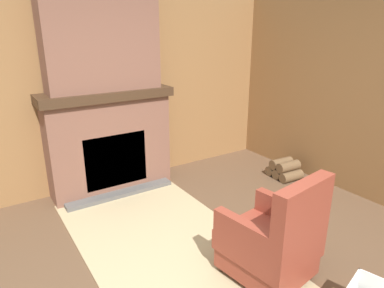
# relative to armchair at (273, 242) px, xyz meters

# --- Properties ---
(wood_panel_wall_left) EXTENTS (0.06, 5.71, 2.54)m
(wood_panel_wall_left) POSITION_rel_armchair_xyz_m (-2.65, -0.49, 0.91)
(wood_panel_wall_left) COLOR olive
(wood_panel_wall_left) RESTS_ON ground
(fireplace_hearth) EXTENTS (0.62, 1.64, 1.32)m
(fireplace_hearth) POSITION_rel_armchair_xyz_m (-2.40, -0.49, 0.30)
(fireplace_hearth) COLOR brown
(fireplace_hearth) RESTS_ON ground
(chimney_breast) EXTENTS (0.36, 1.35, 1.20)m
(chimney_breast) POSITION_rel_armchair_xyz_m (-2.41, -0.49, 1.57)
(chimney_breast) COLOR brown
(chimney_breast) RESTS_ON fireplace_hearth
(area_rug) EXTENTS (3.52, 1.52, 0.01)m
(area_rug) POSITION_rel_armchair_xyz_m (-0.53, -0.51, -0.35)
(area_rug) COLOR tan
(area_rug) RESTS_ON ground
(armchair) EXTENTS (0.77, 0.73, 0.98)m
(armchair) POSITION_rel_armchair_xyz_m (0.00, 0.00, 0.00)
(armchair) COLOR brown
(armchair) RESTS_ON ground
(firewood_stack) EXTENTS (0.46, 0.37, 0.27)m
(firewood_stack) POSITION_rel_armchair_xyz_m (-1.40, 1.70, -0.23)
(firewood_stack) COLOR brown
(firewood_stack) RESTS_ON ground
(oil_lamp_vase) EXTENTS (0.13, 0.13, 0.29)m
(oil_lamp_vase) POSITION_rel_armchair_xyz_m (-2.45, -0.95, 1.07)
(oil_lamp_vase) COLOR #99B29E
(oil_lamp_vase) RESTS_ON fireplace_hearth
(storage_case) EXTENTS (0.15, 0.25, 0.11)m
(storage_case) POSITION_rel_armchair_xyz_m (-2.45, 0.03, 1.02)
(storage_case) COLOR brown
(storage_case) RESTS_ON fireplace_hearth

